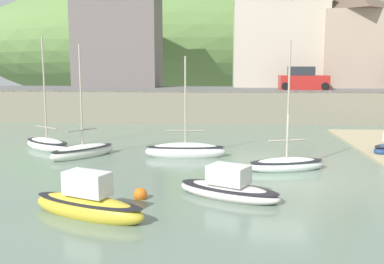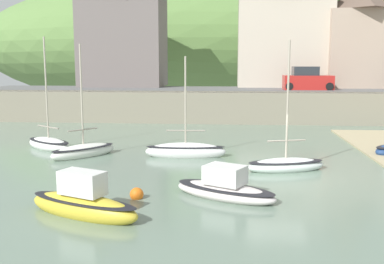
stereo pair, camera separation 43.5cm
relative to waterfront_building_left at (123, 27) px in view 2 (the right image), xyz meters
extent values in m
cube|color=slate|center=(12.32, -25.20, -8.07)|extent=(48.00, 40.00, 0.06)
cube|color=gray|center=(12.32, -8.20, -6.84)|extent=(48.00, 2.40, 2.40)
cube|color=#606060|center=(12.32, -4.50, -5.69)|extent=(48.00, 9.00, 0.10)
ellipsoid|color=#5E8343|center=(9.92, 30.00, -0.58)|extent=(80.00, 44.00, 21.32)
cube|color=slate|center=(0.00, 0.00, -1.05)|extent=(7.75, 5.93, 9.18)
cube|color=beige|center=(15.29, 0.00, -1.25)|extent=(8.54, 4.04, 8.78)
cube|color=tan|center=(22.21, 0.00, -2.17)|extent=(6.35, 5.45, 6.95)
pyramid|color=brown|center=(22.21, 0.00, 2.18)|extent=(6.65, 5.75, 1.75)
cube|color=gray|center=(22.77, 4.00, -0.26)|extent=(2.80, 2.80, 10.76)
ellipsoid|color=white|center=(8.09, -21.61, -7.78)|extent=(4.12, 1.21, 0.94)
ellipsoid|color=black|center=(8.09, -21.61, -7.53)|extent=(4.04, 1.18, 0.12)
cylinder|color=#B2A893|center=(8.09, -21.61, -5.16)|extent=(0.09, 0.09, 4.31)
cylinder|color=gray|center=(8.09, -21.61, -6.70)|extent=(1.97, 0.18, 0.07)
ellipsoid|color=white|center=(12.80, -24.16, -7.84)|extent=(3.72, 2.12, 0.72)
ellipsoid|color=black|center=(12.80, -24.16, -7.65)|extent=(3.64, 2.08, 0.12)
cylinder|color=#B2A893|center=(12.80, -24.16, -4.93)|extent=(0.09, 0.09, 5.12)
cylinder|color=gray|center=(12.80, -24.16, -6.71)|extent=(1.72, 0.56, 0.07)
ellipsoid|color=white|center=(2.92, -21.95, -7.82)|extent=(3.17, 3.45, 0.82)
ellipsoid|color=black|center=(2.92, -21.95, -7.59)|extent=(3.11, 3.38, 0.12)
cylinder|color=#B2A893|center=(2.92, -21.95, -4.91)|extent=(0.09, 0.09, 5.00)
cylinder|color=gray|center=(2.92, -21.95, -6.67)|extent=(1.14, 1.32, 0.07)
ellipsoid|color=gold|center=(5.77, -30.80, -7.80)|extent=(4.17, 2.55, 0.89)
ellipsoid|color=black|center=(5.77, -30.80, -7.55)|extent=(4.08, 2.50, 0.12)
cube|color=silver|center=(5.77, -30.80, -6.98)|extent=(1.60, 1.23, 0.73)
ellipsoid|color=silver|center=(10.16, -28.45, -7.87)|extent=(4.09, 3.05, 0.63)
ellipsoid|color=black|center=(10.16, -28.45, -7.69)|extent=(4.01, 2.98, 0.12)
cube|color=silver|center=(10.16, -28.45, -7.22)|extent=(1.66, 1.49, 0.66)
ellipsoid|color=white|center=(0.33, -20.04, -7.82)|extent=(3.52, 3.07, 0.79)
ellipsoid|color=black|center=(0.33, -20.04, -7.61)|extent=(3.45, 3.00, 0.12)
cylinder|color=#B2A893|center=(0.33, -20.04, -4.69)|extent=(0.09, 0.09, 5.48)
cylinder|color=gray|center=(0.33, -20.04, -6.83)|extent=(1.67, 1.25, 0.07)
cube|color=#B32420|center=(16.89, -4.50, -5.04)|extent=(4.13, 1.78, 1.20)
cube|color=#282D33|center=(16.64, -4.50, -4.09)|extent=(2.13, 1.54, 0.80)
cylinder|color=black|center=(18.54, -3.70, -5.32)|extent=(0.64, 0.22, 0.64)
cylinder|color=black|center=(18.54, -5.30, -5.32)|extent=(0.64, 0.22, 0.64)
cylinder|color=black|center=(15.24, -3.70, -5.32)|extent=(0.64, 0.22, 0.64)
cylinder|color=black|center=(15.24, -5.30, -5.32)|extent=(0.64, 0.22, 0.64)
sphere|color=orange|center=(7.07, -28.86, -7.90)|extent=(0.49, 0.49, 0.49)
camera|label=1|loc=(9.86, -44.28, -3.26)|focal=42.89mm
camera|label=2|loc=(10.30, -44.25, -3.26)|focal=42.89mm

